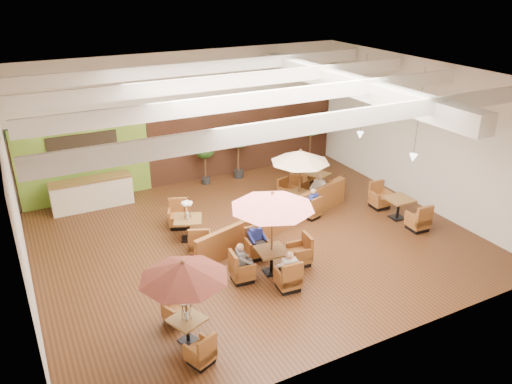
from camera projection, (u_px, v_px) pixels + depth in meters
room at (245, 126)px, 16.62m from camera, size 14.04×14.00×5.52m
service_counter at (92, 193)px, 19.07m from camera, size 3.00×0.75×1.18m
booth_divider at (279, 219)px, 17.31m from camera, size 7.00×2.24×1.00m
table_0 at (184, 281)px, 11.61m from camera, size 2.16×2.43×2.35m
table_1 at (272, 218)px, 14.41m from camera, size 2.66×2.66×2.69m
table_2 at (300, 168)px, 18.52m from camera, size 2.47×2.47×2.41m
table_3 at (188, 226)px, 16.79m from camera, size 1.18×2.89×1.58m
table_4 at (398, 209)px, 18.29m from camera, size 0.95×2.73×1.02m
table_5 at (312, 183)px, 20.60m from camera, size 1.84×2.61×0.91m
topiary_0 at (205, 150)px, 20.85m from camera, size 0.87×0.87×2.01m
topiary_1 at (238, 138)px, 21.38m from camera, size 1.04×1.04×2.41m
topiary_2 at (311, 127)px, 22.93m from camera, size 1.03×1.03×2.40m
diner_0 at (289, 266)px, 14.04m from camera, size 0.43×0.37×0.81m
diner_1 at (257, 236)px, 15.65m from camera, size 0.38×0.32×0.76m
diner_2 at (242, 258)px, 14.43m from camera, size 0.37×0.42×0.79m
diner_3 at (312, 200)px, 18.19m from camera, size 0.40×0.38×0.73m
diner_4 at (318, 187)px, 19.26m from camera, size 0.40×0.43×0.77m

